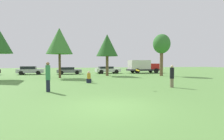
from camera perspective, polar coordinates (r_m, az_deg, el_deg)
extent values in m
plane|color=#5B8E42|center=(7.44, -0.75, -12.12)|extent=(120.00, 120.00, 0.00)
cylinder|color=#191E33|center=(11.84, -20.37, -4.94)|extent=(0.25, 0.25, 0.77)
cylinder|color=#337F4C|center=(11.76, -20.43, -0.79)|extent=(0.29, 0.29, 0.94)
sphere|color=#8C6647|center=(11.74, -20.47, 1.98)|extent=(0.22, 0.22, 0.22)
cylinder|color=#726651|center=(13.87, 19.17, -4.06)|extent=(0.26, 0.26, 0.68)
cylinder|color=black|center=(13.81, 19.21, -0.97)|extent=(0.31, 0.31, 0.83)
sphere|color=beige|center=(13.79, 19.24, 1.13)|extent=(0.21, 0.21, 0.21)
cylinder|color=yellow|center=(12.26, 8.45, -0.09)|extent=(0.30, 0.27, 0.16)
cube|color=#191E33|center=(16.25, -7.66, -3.57)|extent=(0.44, 0.37, 0.37)
cylinder|color=#BF8C26|center=(16.21, -7.67, -2.03)|extent=(0.33, 0.33, 0.51)
sphere|color=beige|center=(16.19, -7.68, -0.75)|extent=(0.23, 0.23, 0.23)
cylinder|color=brown|center=(22.16, -16.89, 1.29)|extent=(0.29, 0.29, 2.96)
cone|color=#3D7F33|center=(22.32, -16.99, 9.19)|extent=(3.17, 3.17, 3.17)
cylinder|color=brown|center=(24.84, -1.62, 1.35)|extent=(0.40, 0.40, 2.83)
cone|color=#286023|center=(24.96, -1.62, 8.20)|extent=(3.12, 3.12, 3.12)
cylinder|color=brown|center=(25.77, 16.02, 2.50)|extent=(0.46, 0.46, 3.91)
ellipsoid|color=#33702D|center=(25.91, 16.09, 8.32)|extent=(2.44, 2.44, 2.76)
cube|color=#B2B2B7|center=(30.56, -25.31, -0.29)|extent=(4.01, 1.89, 0.60)
cube|color=black|center=(30.59, -25.87, 0.69)|extent=(2.23, 1.62, 0.46)
cylinder|color=black|center=(31.26, -22.82, -0.65)|extent=(0.62, 0.24, 0.62)
cylinder|color=black|center=(29.53, -23.23, -0.83)|extent=(0.62, 0.24, 0.62)
cylinder|color=black|center=(31.65, -27.23, -0.70)|extent=(0.62, 0.24, 0.62)
cylinder|color=black|center=(29.93, -27.88, -0.87)|extent=(0.62, 0.24, 0.62)
cube|color=slate|center=(29.32, -13.96, -0.33)|extent=(3.98, 1.87, 0.51)
cube|color=black|center=(29.30, -14.55, 0.54)|extent=(2.21, 1.60, 0.39)
cylinder|color=black|center=(30.27, -11.72, -0.62)|extent=(0.62, 0.19, 0.61)
cylinder|color=black|center=(28.54, -11.46, -0.79)|extent=(0.62, 0.19, 0.61)
cylinder|color=black|center=(30.18, -16.33, -0.67)|extent=(0.62, 0.19, 0.61)
cylinder|color=black|center=(28.45, -16.35, -0.85)|extent=(0.62, 0.19, 0.61)
cube|color=silver|center=(30.35, -1.41, -0.05)|extent=(4.37, 1.95, 0.57)
cube|color=black|center=(30.26, -2.00, 0.83)|extent=(2.43, 1.67, 0.37)
cylinder|color=black|center=(31.59, 0.53, -0.37)|extent=(0.69, 0.23, 0.69)
cylinder|color=black|center=(29.87, 1.51, -0.53)|extent=(0.69, 0.23, 0.69)
cylinder|color=black|center=(30.93, -4.22, -0.44)|extent=(0.69, 0.23, 0.69)
cylinder|color=black|center=(29.18, -3.50, -0.61)|extent=(0.69, 0.23, 0.69)
cube|color=#2D2D33|center=(32.21, 10.27, 0.06)|extent=(6.00, 2.34, 0.30)
cube|color=red|center=(33.04, 13.13, 1.23)|extent=(1.97, 2.09, 1.01)
cube|color=beige|center=(31.82, 8.94, 1.77)|extent=(3.75, 2.26, 1.61)
cylinder|color=black|center=(34.11, 12.60, -0.08)|extent=(0.87, 0.26, 0.86)
cylinder|color=black|center=(32.26, 14.41, -0.24)|extent=(0.87, 0.26, 0.86)
cylinder|color=black|center=(32.50, 6.86, -0.16)|extent=(0.87, 0.26, 0.86)
cylinder|color=black|center=(30.56, 8.41, -0.33)|extent=(0.87, 0.26, 0.86)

